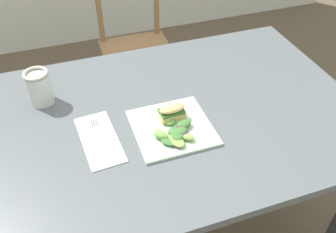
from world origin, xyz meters
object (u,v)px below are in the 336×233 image
at_px(chair_wooden_far, 136,48).
at_px(plate_lunch, 172,128).
at_px(dining_table, 167,138).
at_px(fork_on_napkin, 98,135).
at_px(sandwich_half_front, 173,112).
at_px(mason_jar_iced_tea, 40,89).

relative_size(chair_wooden_far, plate_lunch, 3.46).
xyz_separation_m(dining_table, chair_wooden_far, (0.13, 0.94, -0.17)).
relative_size(dining_table, plate_lunch, 5.39).
height_order(plate_lunch, fork_on_napkin, plate_lunch).
xyz_separation_m(chair_wooden_far, sandwich_half_front, (-0.12, -0.98, 0.33)).
xyz_separation_m(chair_wooden_far, plate_lunch, (-0.14, -1.02, 0.30)).
height_order(dining_table, plate_lunch, plate_lunch).
xyz_separation_m(fork_on_napkin, mason_jar_iced_tea, (-0.15, 0.24, 0.05)).
xyz_separation_m(sandwich_half_front, fork_on_napkin, (-0.25, 0.00, -0.03)).
bearing_deg(sandwich_half_front, plate_lunch, -112.00).
height_order(dining_table, chair_wooden_far, chair_wooden_far).
distance_m(sandwich_half_front, mason_jar_iced_tea, 0.47).
bearing_deg(sandwich_half_front, chair_wooden_far, 82.88).
bearing_deg(mason_jar_iced_tea, fork_on_napkin, -57.56).
bearing_deg(sandwich_half_front, dining_table, 103.21).
bearing_deg(mason_jar_iced_tea, dining_table, -27.79).
xyz_separation_m(dining_table, plate_lunch, (-0.01, -0.08, 0.12)).
xyz_separation_m(plate_lunch, sandwich_half_front, (0.02, 0.04, 0.03)).
distance_m(dining_table, fork_on_napkin, 0.27).
distance_m(chair_wooden_far, mason_jar_iced_tea, 0.97).
bearing_deg(mason_jar_iced_tea, plate_lunch, -36.18).
bearing_deg(plate_lunch, sandwich_half_front, 68.00).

